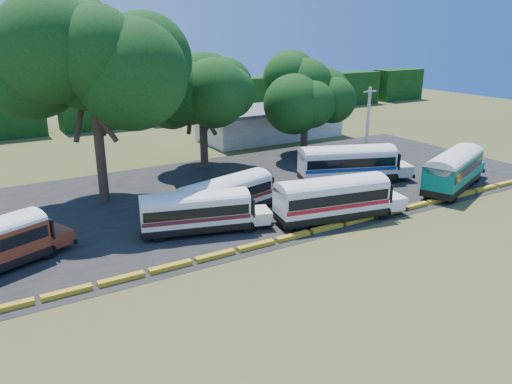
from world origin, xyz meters
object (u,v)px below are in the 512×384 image
bus_cream_west (198,210)px  tree_west (91,58)px  bus_teal (454,168)px  bus_white_red (334,196)px

bus_cream_west → tree_west: 14.84m
bus_teal → bus_white_red: bearing=159.7°
bus_cream_west → bus_white_red: 10.18m
bus_white_red → bus_teal: size_ratio=0.97×
bus_teal → tree_west: (-27.66, 12.97, 9.63)m
bus_teal → tree_west: tree_west is taller
bus_white_red → bus_teal: (14.06, 0.44, 0.12)m
bus_cream_west → bus_teal: size_ratio=0.86×
bus_cream_west → bus_teal: 23.90m
bus_teal → tree_west: bearing=132.8°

